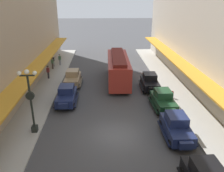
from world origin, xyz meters
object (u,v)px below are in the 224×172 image
Objects in this scene: parked_car_2 at (177,126)px; streetcar at (118,67)px; fire_hydrant at (172,94)px; parked_car_5 at (150,81)px; pedestrian_3 at (60,60)px; lamp_post_with_clock at (31,99)px; pedestrian_1 at (52,63)px; parked_car_0 at (163,100)px; parked_car_1 at (67,95)px; parked_car_4 at (73,78)px; pedestrian_0 at (48,72)px; pedestrian_2 at (53,61)px.

parked_car_2 is 12.96m from streetcar.
streetcar reaches higher than fire_hydrant.
pedestrian_3 is at bearing 139.93° from parked_car_5.
streetcar is 13.61m from lamp_post_with_clock.
pedestrian_1 is (-9.21, 5.48, -0.89)m from streetcar.
streetcar reaches higher than parked_car_0.
parked_car_5 is 2.57× the size of pedestrian_1.
streetcar reaches higher than pedestrian_1.
pedestrian_3 is at bearing 138.61° from streetcar.
parked_car_1 is at bearing 70.86° from lamp_post_with_clock.
parked_car_1 is 1.00× the size of parked_car_4.
lamp_post_with_clock is 3.09× the size of pedestrian_0.
lamp_post_with_clock is 18.90m from pedestrian_3.
pedestrian_2 is (-14.60, 12.30, 0.43)m from fire_hydrant.
pedestrian_2 is at bearing 106.14° from parked_car_1.
parked_car_2 and parked_car_5 have the same top height.
parked_car_0 is at bearing -35.03° from pedestrian_0.
parked_car_5 reaches higher than pedestrian_1.
fire_hydrant is at bearing -23.69° from parked_car_4.
lamp_post_with_clock reaches higher than parked_car_0.
parked_car_4 is (0.05, 5.20, 0.00)m from parked_car_1.
parked_car_0 is 9.53m from parked_car_1.
parked_car_0 is 2.57× the size of pedestrian_3.
parked_car_5 is (9.13, 3.43, 0.00)m from parked_car_1.
pedestrian_3 is (0.75, 1.98, 0.00)m from pedestrian_1.
fire_hydrant is at bearing -43.52° from pedestrian_3.
lamp_post_with_clock is at bearing -83.23° from pedestrian_0.
streetcar is at bearing 46.90° from parked_car_1.
fire_hydrant is 19.09m from pedestrian_2.
parked_car_0 is at bearing -126.86° from fire_hydrant.
pedestrian_0 is at bearing 132.29° from parked_car_2.
pedestrian_3 reaches higher than fire_hydrant.
lamp_post_with_clock is 3.09× the size of pedestrian_1.
parked_car_5 is 15.63m from pedestrian_3.
lamp_post_with_clock is at bearing -123.44° from streetcar.
fire_hydrant is (10.91, 0.43, -0.38)m from parked_car_1.
streetcar is at bearing 56.56° from lamp_post_with_clock.
parked_car_4 is 4.00m from pedestrian_0.
parked_car_1 and parked_car_4 have the same top height.
pedestrian_3 is (-8.46, 7.46, -0.89)m from streetcar.
pedestrian_2 is 1.14m from pedestrian_3.
streetcar reaches higher than pedestrian_2.
lamp_post_with_clock is at bearing -84.09° from pedestrian_1.
lamp_post_with_clock is at bearing -84.15° from pedestrian_2.
parked_car_4 reaches higher than pedestrian_1.
pedestrian_1 is at bearing 107.26° from parked_car_1.
parked_car_2 is 2.56× the size of pedestrian_1.
lamp_post_with_clock is (-11.00, 1.11, 2.04)m from parked_car_2.
pedestrian_0 is at bearing 96.77° from lamp_post_with_clock.
parked_car_2 is at bearing -54.57° from pedestrian_1.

